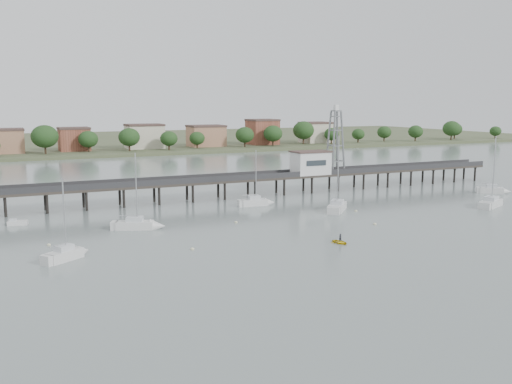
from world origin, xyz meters
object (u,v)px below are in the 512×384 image
Objects in this scene: pier at (206,182)px; sailboat_d at (493,202)px; sailboat_a at (70,254)px; sailboat_e at (496,190)px; sailboat_b at (142,225)px; sailboat_f at (259,202)px; lattice_tower at (335,142)px; white_tender at (17,223)px; yellow_dinghy at (340,243)px; sailboat_c at (338,206)px.

sailboat_d reaches higher than pier.
sailboat_e reaches higher than sailboat_a.
sailboat_b is at bearing -130.56° from pier.
sailboat_b is 18.42m from sailboat_a.
sailboat_b reaches higher than sailboat_f.
sailboat_a is 1.00× the size of sailboat_e.
white_tender is at bearing -171.55° from lattice_tower.
sailboat_f is at bearing 74.86° from yellow_dinghy.
pier is at bearing 122.99° from sailboat_d.
sailboat_f is at bearing -2.37° from sailboat_a.
sailboat_d is 5.32× the size of yellow_dinghy.
lattice_tower is at bearing 46.03° from sailboat_b.
sailboat_b is at bearing -156.46° from lattice_tower.
sailboat_c is at bearing -32.93° from sailboat_f.
sailboat_a reaches higher than white_tender.
sailboat_b is (-18.74, -21.89, -3.15)m from pier.
yellow_dinghy is (-2.38, -32.40, -0.65)m from sailboat_f.
sailboat_f reaches higher than yellow_dinghy.
sailboat_b is at bearing 147.75° from sailboat_d.
sailboat_c is (-42.38, -1.41, -0.02)m from sailboat_e.
yellow_dinghy is (23.50, -21.19, -0.64)m from sailboat_b.
yellow_dinghy reaches higher than white_tender.
sailboat_f reaches higher than sailboat_a.
sailboat_c is (-12.40, -20.63, -10.47)m from lattice_tower.
sailboat_d reaches higher than white_tender.
sailboat_a is 94.36m from sailboat_e.
yellow_dinghy is (41.55, -32.93, -0.38)m from white_tender.
sailboat_a is 45.75m from sailboat_f.
sailboat_f is at bearing 11.94° from white_tender.
sailboat_d is at bearing -60.29° from lattice_tower.
sailboat_a is 0.97× the size of sailboat_f.
pier is 32.34m from lattice_tower.
sailboat_c is 26.64m from yellow_dinghy.
sailboat_c is 1.30× the size of sailboat_f.
sailboat_f is (7.14, -10.68, -3.14)m from pier.
sailboat_c reaches higher than sailboat_d.
pier is 38.31m from white_tender.
sailboat_d is at bearing -65.41° from sailboat_c.
sailboat_a is 0.75× the size of sailboat_c.
sailboat_b is 0.89× the size of sailboat_d.
white_tender is at bearing -147.52° from sailboat_e.
sailboat_e is at bearing 24.39° from sailboat_b.
sailboat_b reaches higher than sailboat_e.
yellow_dinghy is at bearing -19.55° from sailboat_b.
sailboat_a is 37.14m from yellow_dinghy.
sailboat_a reaches higher than pier.
lattice_tower is 36.36m from sailboat_d.
sailboat_b is at bearing 127.02° from yellow_dinghy.
sailboat_e is 0.75× the size of sailboat_c.
sailboat_d is 45.99m from sailboat_f.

